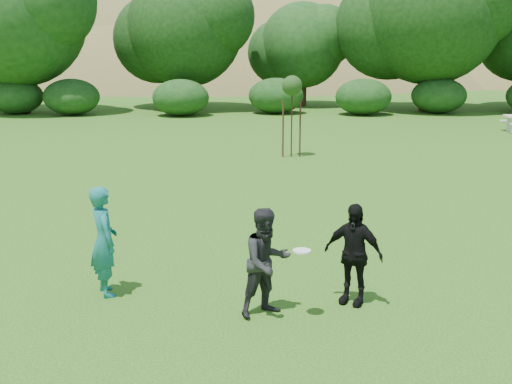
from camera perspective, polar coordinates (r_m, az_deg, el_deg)
ground at (r=10.25m, az=0.09°, el=-9.93°), size 120.00×120.00×0.00m
player_teal at (r=10.62m, az=-13.37°, el=-4.26°), size 0.68×0.78×1.80m
player_grey at (r=9.60m, az=0.94°, el=-6.26°), size 1.01×0.95×1.66m
player_black at (r=10.12m, az=8.63°, el=-5.46°), size 1.02×0.81×1.62m
frisbee at (r=9.40m, az=4.10°, el=-5.24°), size 0.27×0.27×0.03m
sapling at (r=22.51m, az=3.23°, el=9.22°), size 0.70×0.70×2.85m
hillside at (r=79.49m, az=-0.64°, el=1.78°), size 150.00×72.00×52.00m
tree_row at (r=38.24m, az=4.80°, el=14.59°), size 53.92×10.38×9.62m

